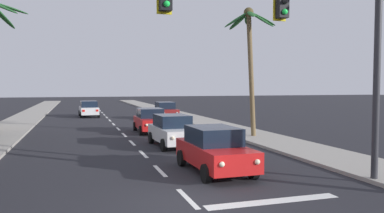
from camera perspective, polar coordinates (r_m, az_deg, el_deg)
ground_plane at (r=10.64m, az=-0.12°, el=-14.40°), size 220.00×220.00×0.00m
sidewalk_right at (r=31.75m, az=2.71°, el=-2.58°), size 3.20×110.00×0.14m
sidewalk_left at (r=30.25m, az=-26.34°, el=-3.18°), size 3.20×110.00×0.14m
lane_markings at (r=29.66m, az=-10.58°, el=-3.16°), size 4.28×86.44×0.01m
traffic_signal_mast at (r=11.76m, az=14.18°, el=11.94°), size 10.96×0.41×6.93m
sedan_lead_at_stop_bar at (r=14.07m, az=3.41°, el=-6.51°), size 2.01×4.48×1.68m
sedan_third_in_queue at (r=19.99m, az=-2.97°, el=-3.66°), size 2.04×4.49×1.68m
sedan_fifth_in_queue at (r=26.08m, az=-6.40°, el=-2.10°), size 2.00×4.47×1.68m
sedan_oncoming_far at (r=40.83m, az=-15.46°, el=-0.33°), size 2.09×4.50×1.68m
sedan_parked_nearest_kerb at (r=36.57m, az=-4.10°, el=-0.61°), size 1.98×4.47×1.68m
palm_right_second at (r=23.44m, az=8.85°, el=9.61°), size 3.48×3.64×8.00m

